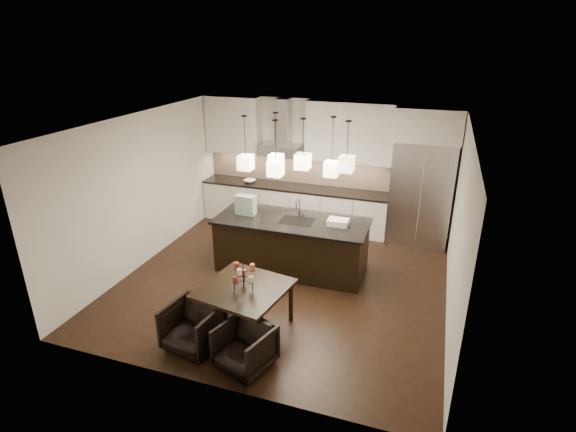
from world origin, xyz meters
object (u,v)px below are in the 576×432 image
(island_body, at_px, (292,245))
(dining_table, at_px, (245,308))
(armchair_left, at_px, (193,327))
(refrigerator, at_px, (421,194))
(armchair_right, at_px, (245,347))

(island_body, height_order, dining_table, island_body)
(dining_table, bearing_deg, armchair_left, -119.48)
(refrigerator, bearing_deg, dining_table, -119.26)
(armchair_right, bearing_deg, armchair_left, -172.11)
(dining_table, bearing_deg, refrigerator, 70.37)
(armchair_left, xyz_separation_m, armchair_right, (0.84, -0.14, -0.02))
(island_body, xyz_separation_m, dining_table, (-0.07, -1.97, -0.12))
(island_body, bearing_deg, dining_table, -92.47)
(refrigerator, bearing_deg, island_body, -137.63)
(armchair_left, bearing_deg, armchair_right, -1.81)
(refrigerator, height_order, armchair_left, refrigerator)
(island_body, bearing_deg, refrigerator, 42.01)
(refrigerator, xyz_separation_m, island_body, (-2.11, -1.93, -0.61))
(armchair_left, bearing_deg, island_body, 85.27)
(refrigerator, xyz_separation_m, armchair_right, (-1.85, -4.67, -0.77))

